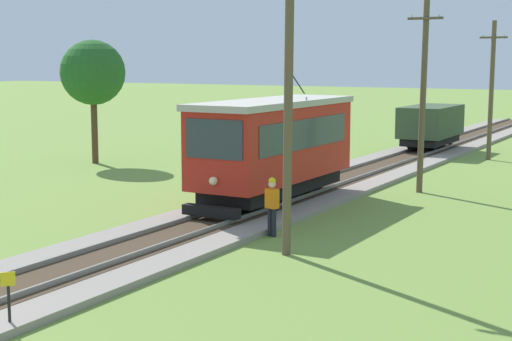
{
  "coord_description": "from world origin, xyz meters",
  "views": [
    {
      "loc": [
        13.17,
        -8.02,
        5.26
      ],
      "look_at": [
        0.32,
        14.69,
        1.54
      ],
      "focal_mm": 55.05,
      "sensor_mm": 36.0,
      "label": 1
    }
  ],
  "objects_px": {
    "utility_pole_mid": "(423,92)",
    "tree_right_far": "(93,73)",
    "utility_pole_near_tram": "(288,101)",
    "track_worker": "(272,204)",
    "utility_pole_far": "(491,89)",
    "red_tram": "(274,145)",
    "freight_car": "(431,125)",
    "trackside_signal_marker": "(9,298)"
  },
  "relations": [
    {
      "from": "utility_pole_mid",
      "to": "tree_right_far",
      "type": "height_order",
      "value": "utility_pole_mid"
    },
    {
      "from": "utility_pole_near_tram",
      "to": "track_worker",
      "type": "bearing_deg",
      "value": 129.57
    },
    {
      "from": "utility_pole_mid",
      "to": "utility_pole_far",
      "type": "bearing_deg",
      "value": 90.0
    },
    {
      "from": "red_tram",
      "to": "utility_pole_mid",
      "type": "bearing_deg",
      "value": 56.32
    },
    {
      "from": "utility_pole_far",
      "to": "tree_right_far",
      "type": "relative_size",
      "value": 1.16
    },
    {
      "from": "freight_car",
      "to": "utility_pole_mid",
      "type": "height_order",
      "value": "utility_pole_mid"
    },
    {
      "from": "utility_pole_near_tram",
      "to": "track_worker",
      "type": "distance_m",
      "value": 3.85
    },
    {
      "from": "utility_pole_near_tram",
      "to": "utility_pole_mid",
      "type": "bearing_deg",
      "value": 90.0
    },
    {
      "from": "red_tram",
      "to": "utility_pole_far",
      "type": "bearing_deg",
      "value": 77.83
    },
    {
      "from": "utility_pole_mid",
      "to": "trackside_signal_marker",
      "type": "xyz_separation_m",
      "value": [
        -1.93,
        -19.66,
        -3.3
      ]
    },
    {
      "from": "red_tram",
      "to": "track_worker",
      "type": "bearing_deg",
      "value": -62.47
    },
    {
      "from": "tree_right_far",
      "to": "utility_pole_far",
      "type": "bearing_deg",
      "value": 33.37
    },
    {
      "from": "freight_car",
      "to": "track_worker",
      "type": "distance_m",
      "value": 23.31
    },
    {
      "from": "trackside_signal_marker",
      "to": "tree_right_far",
      "type": "relative_size",
      "value": 0.19
    },
    {
      "from": "trackside_signal_marker",
      "to": "utility_pole_mid",
      "type": "bearing_deg",
      "value": 84.39
    },
    {
      "from": "utility_pole_near_tram",
      "to": "trackside_signal_marker",
      "type": "height_order",
      "value": "utility_pole_near_tram"
    },
    {
      "from": "freight_car",
      "to": "utility_pole_far",
      "type": "relative_size",
      "value": 0.72
    },
    {
      "from": "utility_pole_far",
      "to": "red_tram",
      "type": "bearing_deg",
      "value": -102.17
    },
    {
      "from": "utility_pole_mid",
      "to": "tree_right_far",
      "type": "bearing_deg",
      "value": 179.06
    },
    {
      "from": "utility_pole_near_tram",
      "to": "trackside_signal_marker",
      "type": "xyz_separation_m",
      "value": [
        -1.93,
        -8.07,
        -3.5
      ]
    },
    {
      "from": "utility_pole_near_tram",
      "to": "utility_pole_far",
      "type": "xyz_separation_m",
      "value": [
        -0.0,
        23.12,
        -0.46
      ]
    },
    {
      "from": "utility_pole_far",
      "to": "freight_car",
      "type": "bearing_deg",
      "value": 154.66
    },
    {
      "from": "red_tram",
      "to": "utility_pole_far",
      "type": "relative_size",
      "value": 1.18
    },
    {
      "from": "utility_pole_mid",
      "to": "trackside_signal_marker",
      "type": "relative_size",
      "value": 6.56
    },
    {
      "from": "utility_pole_near_tram",
      "to": "tree_right_far",
      "type": "xyz_separation_m",
      "value": [
        -17.09,
        11.87,
        0.39
      ]
    },
    {
      "from": "utility_pole_mid",
      "to": "trackside_signal_marker",
      "type": "distance_m",
      "value": 20.03
    },
    {
      "from": "freight_car",
      "to": "utility_pole_near_tram",
      "type": "relative_size",
      "value": 0.64
    },
    {
      "from": "red_tram",
      "to": "utility_pole_mid",
      "type": "xyz_separation_m",
      "value": [
        3.67,
        5.51,
        1.77
      ]
    },
    {
      "from": "freight_car",
      "to": "utility_pole_far",
      "type": "bearing_deg",
      "value": -25.34
    },
    {
      "from": "red_tram",
      "to": "freight_car",
      "type": "xyz_separation_m",
      "value": [
        -0.0,
        18.79,
        -0.64
      ]
    },
    {
      "from": "utility_pole_far",
      "to": "track_worker",
      "type": "bearing_deg",
      "value": -93.68
    },
    {
      "from": "freight_car",
      "to": "utility_pole_mid",
      "type": "distance_m",
      "value": 13.98
    },
    {
      "from": "red_tram",
      "to": "freight_car",
      "type": "bearing_deg",
      "value": 90.01
    },
    {
      "from": "red_tram",
      "to": "trackside_signal_marker",
      "type": "height_order",
      "value": "red_tram"
    },
    {
      "from": "track_worker",
      "to": "trackside_signal_marker",
      "type": "bearing_deg",
      "value": -167.59
    },
    {
      "from": "trackside_signal_marker",
      "to": "track_worker",
      "type": "xyz_separation_m",
      "value": [
        0.55,
        9.74,
        0.32
      ]
    },
    {
      "from": "red_tram",
      "to": "trackside_signal_marker",
      "type": "bearing_deg",
      "value": -82.97
    },
    {
      "from": "track_worker",
      "to": "utility_pole_far",
      "type": "bearing_deg",
      "value": 11.96
    },
    {
      "from": "trackside_signal_marker",
      "to": "tree_right_far",
      "type": "height_order",
      "value": "tree_right_far"
    },
    {
      "from": "freight_car",
      "to": "tree_right_far",
      "type": "height_order",
      "value": "tree_right_far"
    },
    {
      "from": "utility_pole_mid",
      "to": "tree_right_far",
      "type": "relative_size",
      "value": 1.25
    },
    {
      "from": "trackside_signal_marker",
      "to": "tree_right_far",
      "type": "xyz_separation_m",
      "value": [
        -15.15,
        19.94,
        3.89
      ]
    }
  ]
}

